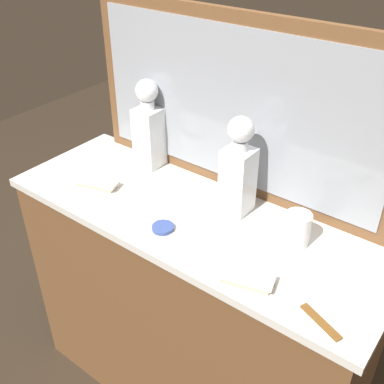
# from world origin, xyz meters

# --- Properties ---
(dresser) EXTENTS (1.27, 0.46, 0.90)m
(dresser) POSITION_xyz_m (0.00, 0.00, 0.45)
(dresser) COLOR brown
(dresser) RESTS_ON ground_plane
(dresser_mirror) EXTENTS (1.09, 0.03, 0.58)m
(dresser_mirror) POSITION_xyz_m (0.00, 0.21, 1.19)
(dresser_mirror) COLOR brown
(dresser_mirror) RESTS_ON dresser
(crystal_decanter_rear) EXTENTS (0.09, 0.09, 0.32)m
(crystal_decanter_rear) POSITION_xyz_m (0.10, 0.10, 1.03)
(crystal_decanter_rear) COLOR white
(crystal_decanter_rear) RESTS_ON dresser
(crystal_decanter_front) EXTENTS (0.09, 0.09, 0.33)m
(crystal_decanter_front) POSITION_xyz_m (-0.31, 0.15, 1.04)
(crystal_decanter_front) COLOR white
(crystal_decanter_front) RESTS_ON dresser
(crystal_tumbler_far_right) EXTENTS (0.08, 0.08, 0.10)m
(crystal_tumbler_far_right) POSITION_xyz_m (0.33, 0.06, 0.95)
(crystal_tumbler_far_right) COLOR white
(crystal_tumbler_far_right) RESTS_ON dresser
(silver_brush_left) EXTENTS (0.15, 0.10, 0.02)m
(silver_brush_left) POSITION_xyz_m (0.30, -0.16, 0.92)
(silver_brush_left) COLOR #B7A88C
(silver_brush_left) RESTS_ON dresser
(silver_brush_right) EXTENTS (0.16, 0.10, 0.02)m
(silver_brush_right) POSITION_xyz_m (-0.36, -0.07, 0.92)
(silver_brush_right) COLOR #B7A88C
(silver_brush_right) RESTS_ON dresser
(porcelain_dish) EXTENTS (0.07, 0.07, 0.01)m
(porcelain_dish) POSITION_xyz_m (-0.02, -0.12, 0.91)
(porcelain_dish) COLOR #33478C
(porcelain_dish) RESTS_ON dresser
(tortoiseshell_comb) EXTENTS (0.12, 0.07, 0.01)m
(tortoiseshell_comb) POSITION_xyz_m (0.51, -0.17, 0.91)
(tortoiseshell_comb) COLOR brown
(tortoiseshell_comb) RESTS_ON dresser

